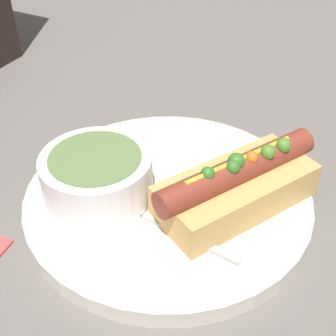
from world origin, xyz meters
name	(u,v)px	position (x,y,z in m)	size (l,w,h in m)	color
ground_plane	(168,205)	(0.00, 0.00, 0.00)	(4.00, 4.00, 0.00)	slate
dinner_plate	(168,199)	(0.00, 0.00, 0.01)	(0.30, 0.30, 0.02)	white
hot_dog	(237,185)	(0.01, -0.07, 0.04)	(0.17, 0.14, 0.06)	#DBAD60
soup_bowl	(97,175)	(-0.04, 0.06, 0.05)	(0.11, 0.11, 0.05)	white
spoon	(146,215)	(-0.04, 0.00, 0.02)	(0.04, 0.14, 0.01)	#B7B7BC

